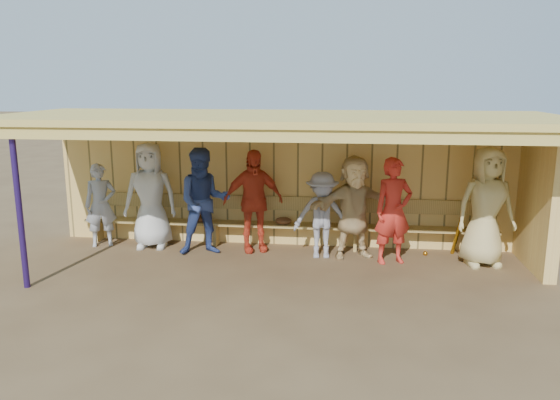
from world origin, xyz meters
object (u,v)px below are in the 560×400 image
(player_c, at_px, (204,202))
(player_d, at_px, (253,201))
(player_g, at_px, (393,211))
(player_a, at_px, (101,205))
(player_h, at_px, (486,207))
(player_b, at_px, (150,195))
(player_f, at_px, (354,207))
(player_e, at_px, (322,215))
(bench, at_px, (285,219))

(player_c, xyz_separation_m, player_d, (0.83, 0.28, -0.03))
(player_d, bearing_deg, player_g, -31.07)
(player_d, height_order, player_g, player_d)
(player_a, height_order, player_h, player_h)
(player_c, height_order, player_d, player_c)
(player_a, relative_size, player_h, 0.78)
(player_g, bearing_deg, player_h, -17.98)
(player_b, distance_m, player_f, 3.70)
(player_a, xyz_separation_m, player_c, (2.03, -0.25, 0.17))
(player_a, relative_size, player_b, 0.79)
(player_e, distance_m, player_h, 2.70)
(player_a, bearing_deg, player_c, -31.34)
(bench, bearing_deg, player_a, -174.34)
(player_g, bearing_deg, player_a, 156.36)
(player_h, bearing_deg, bench, 158.44)
(player_e, distance_m, bench, 0.92)
(player_d, height_order, player_f, player_d)
(player_h, bearing_deg, player_a, 166.56)
(player_e, relative_size, player_h, 0.76)
(player_b, relative_size, player_g, 1.09)
(player_d, relative_size, player_g, 1.03)
(player_e, xyz_separation_m, player_h, (2.69, -0.09, 0.24))
(player_g, bearing_deg, player_d, 151.23)
(player_d, xyz_separation_m, bench, (0.54, 0.31, -0.40))
(player_b, xyz_separation_m, player_f, (3.69, -0.14, -0.08))
(player_b, bearing_deg, player_d, -5.84)
(player_f, bearing_deg, player_d, 157.87)
(player_d, bearing_deg, player_a, 158.49)
(player_a, xyz_separation_m, player_f, (4.65, -0.11, 0.12))
(player_c, relative_size, player_e, 1.26)
(player_b, xyz_separation_m, bench, (2.44, 0.31, -0.45))
(player_f, height_order, player_h, player_h)
(player_c, bearing_deg, player_e, -17.08)
(player_b, relative_size, bench, 0.26)
(player_c, xyz_separation_m, bench, (1.37, 0.58, -0.42))
(player_b, height_order, player_h, player_h)
(player_a, relative_size, player_f, 0.87)
(player_b, xyz_separation_m, player_g, (4.34, -0.38, -0.08))
(player_b, height_order, player_f, player_b)
(player_c, relative_size, player_g, 1.06)
(player_e, bearing_deg, player_h, -7.27)
(player_d, relative_size, bench, 0.24)
(player_a, bearing_deg, player_b, -22.54)
(player_e, xyz_separation_m, bench, (-0.70, 0.55, -0.23))
(player_a, bearing_deg, player_e, -27.33)
(player_f, distance_m, bench, 1.38)
(player_d, height_order, bench, player_d)
(player_e, bearing_deg, player_d, 163.78)
(player_d, distance_m, player_e, 1.28)
(player_e, height_order, player_g, player_g)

